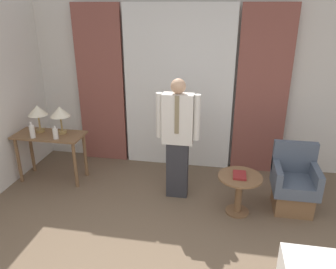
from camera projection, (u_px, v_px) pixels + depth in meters
The scene contains 13 objects.
wall_back at pixel (179, 84), 5.26m from camera, with size 10.00×0.06×2.70m.
curtain_sheer_center at pixel (178, 90), 5.16m from camera, with size 1.71×0.06×2.58m.
curtain_drape_left at pixel (101, 87), 5.37m from camera, with size 0.78×0.06×2.58m.
curtain_drape_right at pixel (262, 94), 4.95m from camera, with size 0.78×0.06×2.58m.
desk at pixel (50, 143), 4.93m from camera, with size 1.03×0.48×0.75m.
table_lamp_left at pixel (38, 111), 4.85m from camera, with size 0.29×0.29×0.42m.
table_lamp_right at pixel (60, 113), 4.79m from camera, with size 0.29×0.29×0.42m.
bottle_near_edge at pixel (32, 131), 4.71m from camera, with size 0.08×0.08×0.24m.
bottle_by_lamp at pixel (55, 133), 4.68m from camera, with size 0.08×0.08×0.19m.
person at pixel (178, 135), 4.37m from camera, with size 0.59×0.20×1.68m.
armchair at pixel (294, 185), 4.29m from camera, with size 0.56×0.55×0.87m.
side_table at pixel (239, 188), 4.18m from camera, with size 0.56×0.56×0.54m.
book at pixel (240, 175), 4.11m from camera, with size 0.16×0.23×0.03m.
Camera 1 is at (0.74, -2.02, 2.54)m, focal length 35.00 mm.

